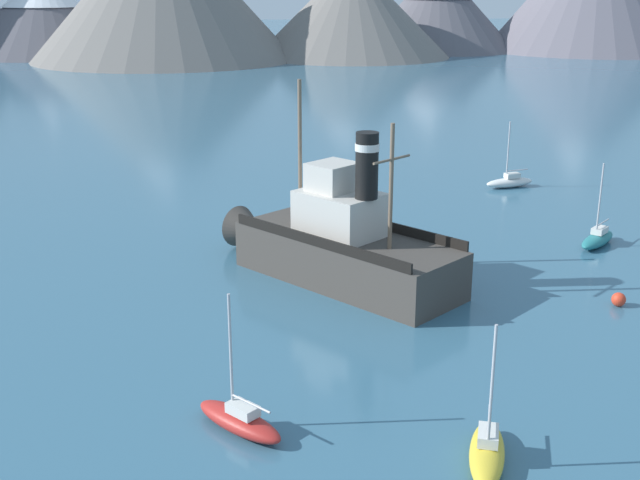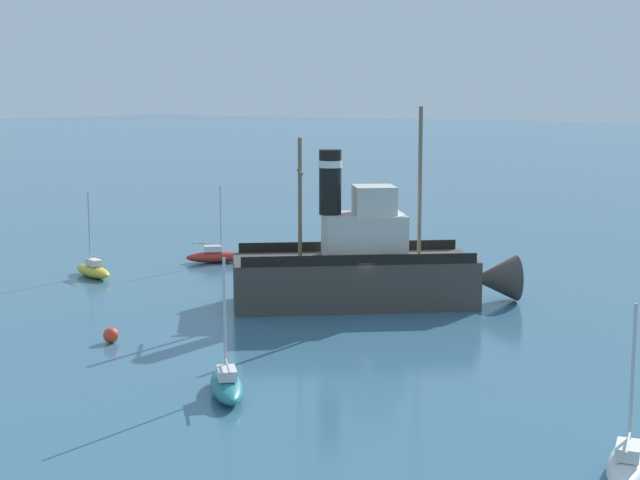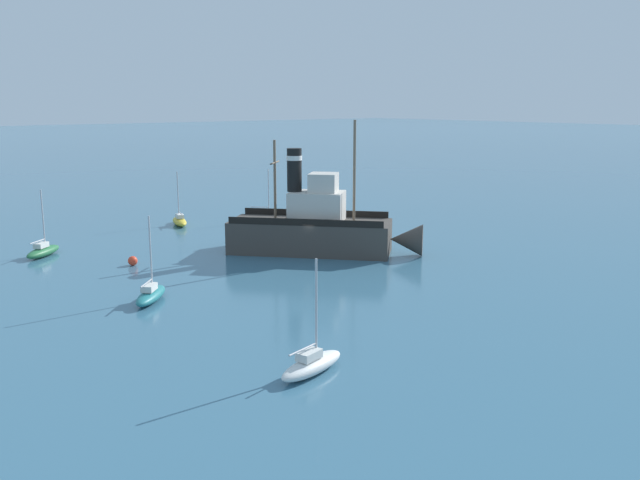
{
  "view_description": "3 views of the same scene",
  "coord_description": "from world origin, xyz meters",
  "views": [
    {
      "loc": [
        -5.91,
        -38.45,
        14.49
      ],
      "look_at": [
        -1.88,
        -0.43,
        2.17
      ],
      "focal_mm": 45.0,
      "sensor_mm": 36.0,
      "label": 1
    },
    {
      "loc": [
        40.32,
        24.98,
        10.61
      ],
      "look_at": [
        -0.3,
        -2.6,
        3.17
      ],
      "focal_mm": 55.0,
      "sensor_mm": 36.0,
      "label": 2
    },
    {
      "loc": [
        30.98,
        38.24,
        11.21
      ],
      "look_at": [
        1.5,
        2.87,
        1.75
      ],
      "focal_mm": 38.0,
      "sensor_mm": 36.0,
      "label": 3
    }
  ],
  "objects": [
    {
      "name": "ground_plane",
      "position": [
        0.0,
        0.0,
        0.0
      ],
      "size": [
        600.0,
        600.0,
        0.0
      ],
      "primitive_type": "plane",
      "color": "#38667F"
    },
    {
      "name": "old_tugboat",
      "position": [
        -0.94,
        -0.25,
        1.83
      ],
      "size": [
        11.87,
        13.18,
        9.9
      ],
      "color": "#423D38",
      "rests_on": "ground"
    },
    {
      "name": "sailboat_red",
      "position": [
        -6.1,
        -14.42,
        0.43
      ],
      "size": [
        3.38,
        3.55,
        4.9
      ],
      "color": "#B22823",
      "rests_on": "ground"
    },
    {
      "name": "sailboat_teal",
      "position": [
        14.63,
        3.55,
        0.43
      ],
      "size": [
        3.47,
        3.45,
        4.9
      ],
      "color": "#23757A",
      "rests_on": "ground"
    },
    {
      "name": "sailboat_yellow",
      "position": [
        1.64,
        -17.18,
        0.43
      ],
      "size": [
        2.27,
        3.95,
        4.9
      ],
      "color": "gold",
      "rests_on": "ground"
    },
    {
      "name": "sailboat_white",
      "position": [
        14.15,
        17.51,
        0.43
      ],
      "size": [
        3.95,
        1.96,
        4.9
      ],
      "color": "white",
      "rests_on": "ground"
    },
    {
      "name": "mooring_buoy",
      "position": [
        11.69,
        -5.26,
        0.33
      ],
      "size": [
        0.66,
        0.66,
        0.66
      ],
      "primitive_type": "sphere",
      "color": "red",
      "rests_on": "ground"
    }
  ]
}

